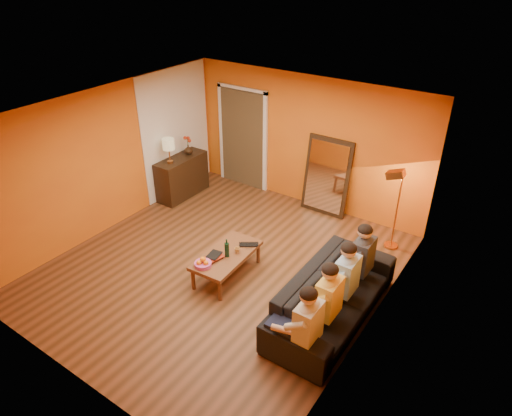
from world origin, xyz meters
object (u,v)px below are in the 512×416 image
Objects in this scene: sideboard at (182,176)px; dog at (296,298)px; sofa at (333,296)px; person_mid_left at (328,303)px; wine_bottle at (227,248)px; laptop at (249,246)px; person_mid_right at (346,281)px; floor_lamp at (397,211)px; coffee_table at (227,264)px; table_lamp at (169,151)px; person_far_left at (308,329)px; mirror_frame at (327,176)px; tumbler at (237,250)px; vase at (188,150)px; person_far_right at (362,261)px.

dog is at bearing -25.84° from sideboard.
person_mid_left is (0.13, -0.45, 0.25)m from sofa.
wine_bottle is 0.44m from laptop.
wine_bottle is at bearing -172.13° from person_mid_right.
wine_bottle is (-1.84, -2.32, -0.14)m from floor_lamp.
sideboard is 0.97× the size of coffee_table.
person_far_left is (4.37, -2.25, -0.49)m from table_lamp.
person_mid_right reaches higher than wine_bottle.
floor_lamp is 2.06m from person_mid_right.
mirror_frame reaches higher than laptop.
sofa is 1.67m from tumbler.
floor_lamp is at bearing -2.65° from sofa.
person_far_left is at bearing -32.69° from vase.
person_far_left is 2.15m from laptop.
sideboard reaches higher than laptop.
person_far_right is at bearing -14.80° from vase.
table_lamp is at bearing 73.52° from sofa.
laptop is at bearing 59.76° from coffee_table.
sofa is 4.65m from vase.
coffee_table is at bearing -34.18° from sideboard.
table_lamp reaches higher than wine_bottle.
mirror_frame is 16.73× the size of tumbler.
person_far_left is at bearing -172.59° from sofa.
person_mid_right is at bearing -58.06° from mirror_frame.
laptop is 1.62× the size of vase.
sideboard is 0.48× the size of sofa.
dog is (-0.42, -0.29, -0.04)m from sofa.
floor_lamp is 7.54× the size of vase.
tumbler is (-1.67, 0.01, 0.11)m from sofa.
coffee_table is 1.00× the size of person_far_right.
mirror_frame is 2.98× the size of table_lamp.
mirror_frame reaches higher than dog.
sofa is at bearing 97.41° from person_far_left.
coffee_table is (2.45, -1.36, -0.90)m from table_lamp.
person_mid_left reaches higher than vase.
mirror_frame is at bearing 161.24° from floor_lamp.
table_lamp is 2.67× the size of vase.
mirror_frame is at bearing 117.13° from person_mid_left.
mirror_frame is 2.82m from coffee_table.
floor_lamp is 4.64× the size of laptop.
sofa is 0.71m from person_far_right.
person_mid_right reaches higher than laptop.
sofa is at bearing -16.48° from table_lamp.
wine_bottle is 1.62× the size of vase.
sideboard reaches higher than coffee_table.
wine_bottle reaches higher than sofa.
sofa is 2.00× the size of person_mid_right.
floor_lamp is 1.51m from person_far_right.
tumbler is (-1.80, 0.46, -0.15)m from person_mid_left.
laptop is at bearing -26.54° from sideboard.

